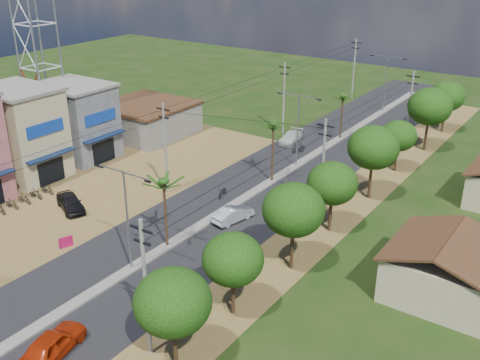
# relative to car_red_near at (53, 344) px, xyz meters

# --- Properties ---
(ground) EXTENTS (160.00, 160.00, 0.00)m
(ground) POSITION_rel_car_red_near_xyz_m (-2.87, 9.38, -0.79)
(ground) COLOR black
(ground) RESTS_ON ground
(road) EXTENTS (12.00, 110.00, 0.04)m
(road) POSITION_rel_car_red_near_xyz_m (-2.87, 24.38, -0.77)
(road) COLOR black
(road) RESTS_ON ground
(median) EXTENTS (1.00, 90.00, 0.18)m
(median) POSITION_rel_car_red_near_xyz_m (-2.87, 27.38, -0.70)
(median) COLOR #605E56
(median) RESTS_ON ground
(dirt_lot_west) EXTENTS (18.00, 46.00, 0.04)m
(dirt_lot_west) POSITION_rel_car_red_near_xyz_m (-17.87, 17.38, -0.77)
(dirt_lot_west) COLOR brown
(dirt_lot_west) RESTS_ON ground
(dirt_shoulder_east) EXTENTS (5.00, 90.00, 0.03)m
(dirt_shoulder_east) POSITION_rel_car_red_near_xyz_m (5.63, 24.38, -0.78)
(dirt_shoulder_east) COLOR brown
(dirt_shoulder_east) RESTS_ON ground
(shophouse_cream) EXTENTS (9.00, 6.40, 9.30)m
(shophouse_cream) POSITION_rel_car_red_near_xyz_m (-24.86, 16.38, 3.87)
(shophouse_cream) COLOR tan
(shophouse_cream) RESTS_ON ground
(shophouse_grey) EXTENTS (9.00, 6.40, 8.30)m
(shophouse_grey) POSITION_rel_car_red_near_xyz_m (-24.85, 23.38, 3.37)
(shophouse_grey) COLOR #494B50
(shophouse_grey) RESTS_ON ground
(low_shed) EXTENTS (10.40, 10.40, 3.95)m
(low_shed) POSITION_rel_car_red_near_xyz_m (-23.87, 33.38, 1.17)
(low_shed) COLOR #605E56
(low_shed) RESTS_ON ground
(house_east_near) EXTENTS (7.60, 7.50, 4.60)m
(house_east_near) POSITION_rel_car_red_near_xyz_m (17.13, 19.38, 1.60)
(house_east_near) COLOR tan
(house_east_near) RESTS_ON ground
(tree_east_a) EXTENTS (4.40, 4.40, 6.37)m
(tree_east_a) POSITION_rel_car_red_near_xyz_m (6.63, 3.38, 3.70)
(tree_east_a) COLOR black
(tree_east_a) RESTS_ON ground
(tree_east_b) EXTENTS (4.00, 4.00, 5.83)m
(tree_east_b) POSITION_rel_car_red_near_xyz_m (6.43, 9.38, 3.32)
(tree_east_b) COLOR black
(tree_east_b) RESTS_ON ground
(tree_east_c) EXTENTS (4.60, 4.60, 6.83)m
(tree_east_c) POSITION_rel_car_red_near_xyz_m (6.83, 16.38, 4.07)
(tree_east_c) COLOR black
(tree_east_c) RESTS_ON ground
(tree_east_d) EXTENTS (4.20, 4.20, 6.13)m
(tree_east_d) POSITION_rel_car_red_near_xyz_m (6.53, 23.38, 3.55)
(tree_east_d) COLOR black
(tree_east_d) RESTS_ON ground
(tree_east_e) EXTENTS (4.80, 4.80, 7.14)m
(tree_east_e) POSITION_rel_car_red_near_xyz_m (6.73, 31.38, 4.30)
(tree_east_e) COLOR black
(tree_east_e) RESTS_ON ground
(tree_east_f) EXTENTS (3.80, 3.80, 5.52)m
(tree_east_f) POSITION_rel_car_red_near_xyz_m (6.33, 39.38, 3.10)
(tree_east_f) COLOR black
(tree_east_f) RESTS_ON ground
(tree_east_g) EXTENTS (5.00, 5.00, 7.38)m
(tree_east_g) POSITION_rel_car_red_near_xyz_m (6.93, 47.38, 4.45)
(tree_east_g) COLOR black
(tree_east_g) RESTS_ON ground
(tree_east_h) EXTENTS (4.40, 4.40, 6.52)m
(tree_east_h) POSITION_rel_car_red_near_xyz_m (6.63, 55.38, 3.85)
(tree_east_h) COLOR black
(tree_east_h) RESTS_ON ground
(palm_median_near) EXTENTS (2.00, 2.00, 6.15)m
(palm_median_near) POSITION_rel_car_red_near_xyz_m (-2.87, 13.38, 4.74)
(palm_median_near) COLOR black
(palm_median_near) RESTS_ON ground
(palm_median_mid) EXTENTS (2.00, 2.00, 6.55)m
(palm_median_mid) POSITION_rel_car_red_near_xyz_m (-2.87, 29.38, 5.11)
(palm_median_mid) COLOR black
(palm_median_mid) RESTS_ON ground
(palm_median_far) EXTENTS (2.00, 2.00, 5.85)m
(palm_median_far) POSITION_rel_car_red_near_xyz_m (-2.87, 45.38, 4.47)
(palm_median_far) COLOR black
(palm_median_far) RESTS_ON ground
(streetlight_near) EXTENTS (5.10, 0.18, 8.00)m
(streetlight_near) POSITION_rel_car_red_near_xyz_m (-2.87, 9.38, 3.99)
(streetlight_near) COLOR gray
(streetlight_near) RESTS_ON ground
(streetlight_mid) EXTENTS (5.10, 0.18, 8.00)m
(streetlight_mid) POSITION_rel_car_red_near_xyz_m (-2.87, 34.38, 3.99)
(streetlight_mid) COLOR gray
(streetlight_mid) RESTS_ON ground
(streetlight_far) EXTENTS (5.10, 0.18, 8.00)m
(streetlight_far) POSITION_rel_car_red_near_xyz_m (-2.87, 59.38, 3.99)
(streetlight_far) COLOR gray
(streetlight_far) RESTS_ON ground
(utility_pole_w_b) EXTENTS (1.60, 0.24, 9.00)m
(utility_pole_w_b) POSITION_rel_car_red_near_xyz_m (-9.87, 21.38, 3.96)
(utility_pole_w_b) COLOR #605E56
(utility_pole_w_b) RESTS_ON ground
(utility_pole_w_c) EXTENTS (1.60, 0.24, 9.00)m
(utility_pole_w_c) POSITION_rel_car_red_near_xyz_m (-9.87, 43.38, 3.96)
(utility_pole_w_c) COLOR #605E56
(utility_pole_w_c) RESTS_ON ground
(utility_pole_w_d) EXTENTS (1.60, 0.24, 9.00)m
(utility_pole_w_d) POSITION_rel_car_red_near_xyz_m (-9.87, 64.38, 3.96)
(utility_pole_w_d) COLOR #605E56
(utility_pole_w_d) RESTS_ON ground
(utility_pole_e_a) EXTENTS (1.60, 0.24, 9.00)m
(utility_pole_e_a) POSITION_rel_car_red_near_xyz_m (4.63, 3.38, 3.96)
(utility_pole_e_a) COLOR #605E56
(utility_pole_e_a) RESTS_ON ground
(utility_pole_e_b) EXTENTS (1.60, 0.24, 9.00)m
(utility_pole_e_b) POSITION_rel_car_red_near_xyz_m (4.63, 25.38, 3.96)
(utility_pole_e_b) COLOR #605E56
(utility_pole_e_b) RESTS_ON ground
(utility_pole_e_c) EXTENTS (1.60, 0.24, 9.00)m
(utility_pole_e_c) POSITION_rel_car_red_near_xyz_m (4.63, 47.38, 3.96)
(utility_pole_e_c) COLOR #605E56
(utility_pole_e_c) RESTS_ON ground
(car_red_near) EXTENTS (2.84, 4.95, 1.58)m
(car_red_near) POSITION_rel_car_red_near_xyz_m (0.00, 0.00, 0.00)
(car_red_near) COLOR #A02308
(car_red_near) RESTS_ON ground
(car_silver_mid) EXTENTS (2.21, 4.23, 1.33)m
(car_silver_mid) POSITION_rel_car_red_near_xyz_m (-1.13, 20.04, -0.13)
(car_silver_mid) COLOR #AEB3B7
(car_silver_mid) RESTS_ON ground
(car_white_far) EXTENTS (2.36, 4.57, 1.27)m
(car_white_far) POSITION_rel_car_red_near_xyz_m (-7.26, 40.80, -0.16)
(car_white_far) COLOR #ACACA7
(car_white_far) RESTS_ON ground
(car_parked_dark) EXTENTS (4.73, 3.41, 1.49)m
(car_parked_dark) POSITION_rel_car_red_near_xyz_m (-14.56, 13.45, -0.04)
(car_parked_dark) COLOR black
(car_parked_dark) RESTS_ON ground
(moto_rider_east) EXTENTS (0.79, 1.96, 1.01)m
(moto_rider_east) POSITION_rel_car_red_near_xyz_m (-0.76, 1.03, -0.29)
(moto_rider_east) COLOR black
(moto_rider_east) RESTS_ON ground
(moto_rider_west_a) EXTENTS (1.17, 2.00, 0.99)m
(moto_rider_west_a) POSITION_rel_car_red_near_xyz_m (-4.86, 23.58, -0.30)
(moto_rider_west_a) COLOR black
(moto_rider_west_a) RESTS_ON ground
(moto_rider_west_b) EXTENTS (1.20, 1.94, 1.13)m
(moto_rider_west_b) POSITION_rel_car_red_near_xyz_m (-4.73, 38.24, -0.23)
(moto_rider_west_b) COLOR black
(moto_rider_west_b) RESTS_ON ground
(roadside_sign) EXTENTS (0.48, 1.10, 0.96)m
(roadside_sign) POSITION_rel_car_red_near_xyz_m (-9.52, 8.74, -0.32)
(roadside_sign) COLOR #9A0E3E
(roadside_sign) RESTS_ON ground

